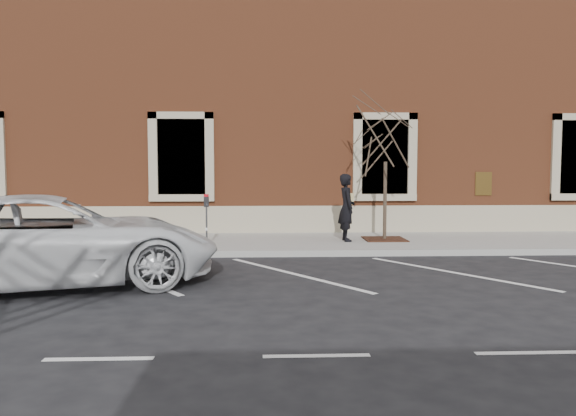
{
  "coord_description": "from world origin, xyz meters",
  "views": [
    {
      "loc": [
        -0.57,
        -13.09,
        2.11
      ],
      "look_at": [
        0.0,
        0.6,
        1.1
      ],
      "focal_mm": 35.0,
      "sensor_mm": 36.0,
      "label": 1
    }
  ],
  "objects_px": {
    "man": "(347,208)",
    "white_truck": "(51,240)",
    "parking_meter": "(206,210)",
    "sapling": "(386,140)"
  },
  "relations": [
    {
      "from": "man",
      "to": "white_truck",
      "type": "xyz_separation_m",
      "value": [
        -5.93,
        -4.64,
        -0.23
      ]
    },
    {
      "from": "sapling",
      "to": "white_truck",
      "type": "bearing_deg",
      "value": -145.13
    },
    {
      "from": "parking_meter",
      "to": "man",
      "type": "bearing_deg",
      "value": -2.77
    },
    {
      "from": "man",
      "to": "sapling",
      "type": "xyz_separation_m",
      "value": [
        1.07,
        0.24,
        1.77
      ]
    },
    {
      "from": "man",
      "to": "sapling",
      "type": "distance_m",
      "value": 2.09
    },
    {
      "from": "man",
      "to": "white_truck",
      "type": "distance_m",
      "value": 7.53
    },
    {
      "from": "parking_meter",
      "to": "white_truck",
      "type": "distance_m",
      "value": 4.4
    },
    {
      "from": "man",
      "to": "parking_meter",
      "type": "bearing_deg",
      "value": 99.01
    },
    {
      "from": "parking_meter",
      "to": "sapling",
      "type": "height_order",
      "value": "sapling"
    },
    {
      "from": "parking_meter",
      "to": "sapling",
      "type": "relative_size",
      "value": 0.34
    }
  ]
}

